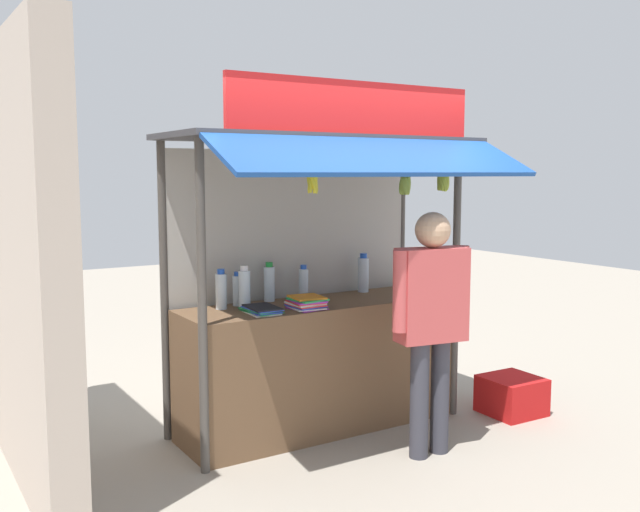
{
  "coord_description": "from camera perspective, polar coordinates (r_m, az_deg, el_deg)",
  "views": [
    {
      "loc": [
        -2.78,
        -4.46,
        1.93
      ],
      "look_at": [
        0.0,
        0.0,
        1.32
      ],
      "focal_mm": 40.01,
      "sensor_mm": 36.0,
      "label": 1
    }
  ],
  "objects": [
    {
      "name": "water_bottle_front_right",
      "position": [
        5.8,
        3.49,
        -1.44
      ],
      "size": [
        0.09,
        0.09,
        0.32
      ],
      "color": "silver",
      "rests_on": "stall_counter"
    },
    {
      "name": "water_bottle_center",
      "position": [
        5.11,
        -7.91,
        -2.74
      ],
      "size": [
        0.08,
        0.08,
        0.29
      ],
      "color": "silver",
      "rests_on": "stall_counter"
    },
    {
      "name": "neighbour_wall",
      "position": [
        4.85,
        -22.91,
        -0.54
      ],
      "size": [
        0.2,
        2.4,
        2.73
      ],
      "primitive_type": "cube",
      "color": "#C2B0A0",
      "rests_on": "ground"
    },
    {
      "name": "water_bottle_mid_right",
      "position": [
        5.38,
        -4.08,
        -2.17
      ],
      "size": [
        0.08,
        0.08,
        0.3
      ],
      "color": "silver",
      "rests_on": "stall_counter"
    },
    {
      "name": "banana_bunch_inner_right",
      "position": [
        5.19,
        6.81,
        5.69
      ],
      "size": [
        0.11,
        0.1,
        0.29
      ],
      "color": "#332D23"
    },
    {
      "name": "banana_bunch_leftmost",
      "position": [
        5.43,
        9.82,
        5.91
      ],
      "size": [
        0.11,
        0.11,
        0.27
      ],
      "color": "#332D23"
    },
    {
      "name": "plastic_crate",
      "position": [
        6.04,
        15.08,
        -10.71
      ],
      "size": [
        0.44,
        0.44,
        0.3
      ],
      "primitive_type": "cube",
      "rotation": [
        0.0,
        0.0,
        -0.03
      ],
      "color": "red",
      "rests_on": "ground"
    },
    {
      "name": "banana_bunch_rightmost",
      "position": [
        4.75,
        -0.58,
        6.01
      ],
      "size": [
        0.1,
        0.09,
        0.27
      ],
      "color": "#332D23"
    },
    {
      "name": "water_bottle_far_left",
      "position": [
        5.12,
        -6.06,
        -2.59
      ],
      "size": [
        0.09,
        0.09,
        0.31
      ],
      "color": "silver",
      "rests_on": "stall_counter"
    },
    {
      "name": "stall_structure",
      "position": [
        5.32,
        -0.34,
        2.28
      ],
      "size": [
        2.34,
        1.43,
        2.54
      ],
      "color": "#4C4742",
      "rests_on": "ground"
    },
    {
      "name": "stall_counter",
      "position": [
        5.45,
        0.0,
        -8.73
      ],
      "size": [
        2.14,
        0.62,
        0.97
      ],
      "primitive_type": "cube",
      "color": "brown",
      "rests_on": "ground"
    },
    {
      "name": "vendor_person",
      "position": [
        4.87,
        8.89,
        -4.35
      ],
      "size": [
        0.63,
        0.28,
        1.67
      ],
      "rotation": [
        0.0,
        0.0,
        -0.17
      ],
      "color": "#383842",
      "rests_on": "ground"
    },
    {
      "name": "water_bottle_front_left",
      "position": [
        5.48,
        -1.32,
        -2.17
      ],
      "size": [
        0.07,
        0.07,
        0.26
      ],
      "color": "silver",
      "rests_on": "stall_counter"
    },
    {
      "name": "magazine_stack_right",
      "position": [
        5.09,
        -1.09,
        -3.75
      ],
      "size": [
        0.25,
        0.28,
        0.09
      ],
      "color": "purple",
      "rests_on": "stall_counter"
    },
    {
      "name": "magazine_stack_mid_left",
      "position": [
        5.88,
        7.85,
        -2.51
      ],
      "size": [
        0.21,
        0.28,
        0.07
      ],
      "color": "black",
      "rests_on": "stall_counter"
    },
    {
      "name": "ground_plane",
      "position": [
        5.6,
        0.0,
        -13.5
      ],
      "size": [
        20.0,
        20.0,
        0.0
      ],
      "primitive_type": "plane",
      "color": "#9E9384"
    },
    {
      "name": "water_bottle_far_right",
      "position": [
        5.23,
        -6.62,
        -2.71
      ],
      "size": [
        0.07,
        0.07,
        0.25
      ],
      "color": "silver",
      "rests_on": "stall_counter"
    },
    {
      "name": "magazine_stack_rear_center",
      "position": [
        4.97,
        -4.69,
        -4.29
      ],
      "size": [
        0.23,
        0.31,
        0.04
      ],
      "color": "white",
      "rests_on": "stall_counter"
    }
  ]
}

